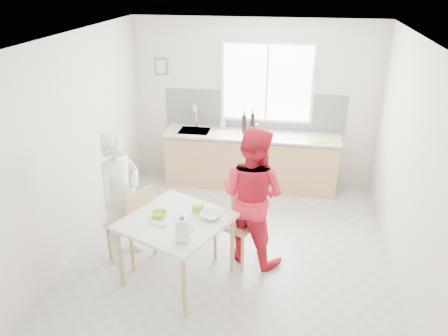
# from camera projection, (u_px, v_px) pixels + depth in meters

# --- Properties ---
(ground) EXTENTS (4.50, 4.50, 0.00)m
(ground) POSITION_uv_depth(u_px,v_px,m) (233.00, 251.00, 5.72)
(ground) COLOR #B7B7B2
(ground) RESTS_ON ground
(room_shell) EXTENTS (4.50, 4.50, 4.50)m
(room_shell) POSITION_uv_depth(u_px,v_px,m) (234.00, 133.00, 5.03)
(room_shell) COLOR silver
(room_shell) RESTS_ON ground
(window) EXTENTS (1.50, 0.06, 1.30)m
(window) POSITION_uv_depth(u_px,v_px,m) (267.00, 83.00, 6.97)
(window) COLOR white
(window) RESTS_ON room_shell
(backsplash) EXTENTS (3.00, 0.02, 0.65)m
(backsplash) POSITION_uv_depth(u_px,v_px,m) (254.00, 111.00, 7.22)
(backsplash) COLOR white
(backsplash) RESTS_ON room_shell
(picture_frame) EXTENTS (0.22, 0.03, 0.28)m
(picture_frame) POSITION_uv_depth(u_px,v_px,m) (161.00, 67.00, 7.17)
(picture_frame) COLOR #419044
(picture_frame) RESTS_ON room_shell
(kitchen_counter) EXTENTS (2.84, 0.64, 1.37)m
(kitchen_counter) POSITION_uv_depth(u_px,v_px,m) (250.00, 162.00, 7.29)
(kitchen_counter) COLOR tan
(kitchen_counter) RESTS_ON ground
(dining_table) EXTENTS (1.38, 1.38, 0.81)m
(dining_table) POSITION_uv_depth(u_px,v_px,m) (176.00, 226.00, 4.92)
(dining_table) COLOR white
(dining_table) RESTS_ON ground
(chair_left) EXTENTS (0.61, 0.61, 1.00)m
(chair_left) POSITION_uv_depth(u_px,v_px,m) (134.00, 222.00, 5.33)
(chair_left) COLOR tan
(chair_left) RESTS_ON ground
(chair_far) EXTENTS (0.62, 0.62, 1.02)m
(chair_far) POSITION_uv_depth(u_px,v_px,m) (241.00, 216.00, 5.44)
(chair_far) COLOR tan
(chair_far) RESTS_ON ground
(person_white) EXTENTS (0.61, 0.72, 1.67)m
(person_white) POSITION_uv_depth(u_px,v_px,m) (121.00, 197.00, 5.31)
(person_white) COLOR white
(person_white) RESTS_ON ground
(person_red) EXTENTS (1.05, 0.95, 1.75)m
(person_red) POSITION_uv_depth(u_px,v_px,m) (252.00, 196.00, 5.25)
(person_red) COLOR red
(person_red) RESTS_ON ground
(bowl_green) EXTENTS (0.23, 0.23, 0.05)m
(bowl_green) POSITION_uv_depth(u_px,v_px,m) (159.00, 214.00, 4.94)
(bowl_green) COLOR #A1C32D
(bowl_green) RESTS_ON dining_table
(bowl_white) EXTENTS (0.31, 0.31, 0.06)m
(bowl_white) POSITION_uv_depth(u_px,v_px,m) (211.00, 215.00, 4.92)
(bowl_white) COLOR white
(bowl_white) RESTS_ON dining_table
(milk_jug) EXTENTS (0.20, 0.15, 0.26)m
(milk_jug) POSITION_uv_depth(u_px,v_px,m) (183.00, 229.00, 4.46)
(milk_jug) COLOR white
(milk_jug) RESTS_ON dining_table
(green_box) EXTENTS (0.13, 0.13, 0.09)m
(green_box) POSITION_uv_depth(u_px,v_px,m) (198.00, 208.00, 5.03)
(green_box) COLOR #90CB2F
(green_box) RESTS_ON dining_table
(spoon) EXTENTS (0.16, 0.02, 0.01)m
(spoon) POSITION_uv_depth(u_px,v_px,m) (157.00, 225.00, 4.76)
(spoon) COLOR #A5A5AA
(spoon) RESTS_ON dining_table
(cutting_board) EXTENTS (0.41, 0.35, 0.01)m
(cutting_board) POSITION_uv_depth(u_px,v_px,m) (320.00, 140.00, 6.81)
(cutting_board) COLOR #A2C42D
(cutting_board) RESTS_ON kitchen_counter
(wine_bottle_a) EXTENTS (0.07, 0.07, 0.32)m
(wine_bottle_a) POSITION_uv_depth(u_px,v_px,m) (253.00, 123.00, 7.11)
(wine_bottle_a) COLOR black
(wine_bottle_a) RESTS_ON kitchen_counter
(wine_bottle_b) EXTENTS (0.07, 0.07, 0.30)m
(wine_bottle_b) POSITION_uv_depth(u_px,v_px,m) (244.00, 124.00, 7.08)
(wine_bottle_b) COLOR black
(wine_bottle_b) RESTS_ON kitchen_counter
(jar_amber) EXTENTS (0.06, 0.06, 0.16)m
(jar_amber) POSITION_uv_depth(u_px,v_px,m) (257.00, 129.00, 7.08)
(jar_amber) COLOR brown
(jar_amber) RESTS_ON kitchen_counter
(soap_bottle) EXTENTS (0.09, 0.10, 0.19)m
(soap_bottle) POSITION_uv_depth(u_px,v_px,m) (223.00, 123.00, 7.29)
(soap_bottle) COLOR #999999
(soap_bottle) RESTS_ON kitchen_counter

